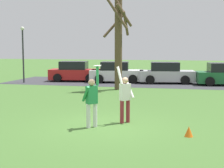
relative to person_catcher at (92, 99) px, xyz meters
The scene contains 11 objects.
ground_plane 1.09m from the person_catcher, 39.17° to the left, with size 120.00×120.00×0.00m, color #426B2D.
person_catcher is the anchor object (origin of this frame).
person_defender 1.35m from the person_catcher, 44.81° to the left, with size 0.65×0.66×2.05m.
frisbee_disc 1.13m from the person_catcher, 44.81° to the left, with size 0.26×0.26×0.02m, color white.
parked_car_red 15.84m from the person_catcher, 111.39° to the left, with size 4.31×2.46×1.59m.
parked_car_white 14.86m from the person_catcher, 99.21° to the left, with size 4.31×2.46×1.59m.
parked_car_silver 14.93m from the person_catcher, 84.41° to the left, with size 4.31×2.46×1.59m.
parking_strip 14.76m from the person_catcher, 83.55° to the left, with size 24.96×6.40×0.01m, color #38383D.
bare_tree_tall 10.61m from the person_catcher, 97.04° to the left, with size 1.99×1.99×6.47m.
lamppost_by_lot 15.71m from the person_catcher, 126.07° to the left, with size 0.28×0.28×4.26m.
field_cone_orange 3.35m from the person_catcher, ahead, with size 0.26×0.26×0.32m, color orange.
Camera 1 is at (2.84, -10.99, 2.71)m, focal length 53.69 mm.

